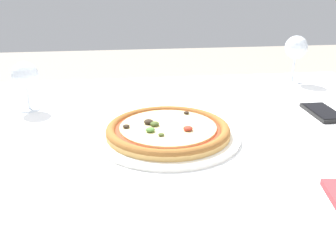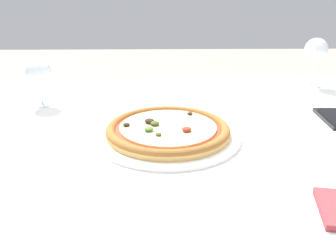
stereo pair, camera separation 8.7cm
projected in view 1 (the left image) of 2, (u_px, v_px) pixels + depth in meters
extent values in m
cube|color=brown|center=(198.00, 150.00, 0.88)|extent=(1.22, 1.07, 0.04)
cube|color=white|center=(198.00, 141.00, 0.87)|extent=(1.32, 1.17, 0.01)
cylinder|color=brown|center=(23.00, 188.00, 1.38)|extent=(0.06, 0.06, 0.66)
cylinder|color=brown|center=(305.00, 170.00, 1.51)|extent=(0.06, 0.06, 0.66)
cylinder|color=white|center=(168.00, 136.00, 0.88)|extent=(0.34, 0.34, 0.01)
cylinder|color=tan|center=(168.00, 132.00, 0.87)|extent=(0.29, 0.29, 0.01)
torus|color=#935B28|center=(168.00, 129.00, 0.87)|extent=(0.29, 0.29, 0.02)
cylinder|color=#BC381E|center=(168.00, 129.00, 0.87)|extent=(0.25, 0.25, 0.00)
cylinder|color=beige|center=(168.00, 127.00, 0.87)|extent=(0.23, 0.23, 0.00)
ellipsoid|color=#2D2319|center=(149.00, 122.00, 0.88)|extent=(0.02, 0.02, 0.01)
ellipsoid|color=#4C7A33|center=(150.00, 130.00, 0.84)|extent=(0.02, 0.02, 0.01)
ellipsoid|color=#425123|center=(155.00, 124.00, 0.87)|extent=(0.02, 0.02, 0.01)
ellipsoid|color=#425123|center=(161.00, 135.00, 0.81)|extent=(0.01, 0.01, 0.01)
ellipsoid|color=#2D2319|center=(126.00, 126.00, 0.86)|extent=(0.02, 0.02, 0.01)
ellipsoid|color=#2D2319|center=(186.00, 113.00, 0.94)|extent=(0.01, 0.01, 0.01)
ellipsoid|color=#A83323|center=(188.00, 128.00, 0.84)|extent=(0.02, 0.02, 0.01)
cylinder|color=silver|center=(292.00, 81.00, 1.34)|extent=(0.07, 0.07, 0.00)
cylinder|color=silver|center=(293.00, 69.00, 1.32)|extent=(0.01, 0.01, 0.09)
sphere|color=silver|center=(296.00, 47.00, 1.29)|extent=(0.08, 0.08, 0.08)
cylinder|color=silver|center=(30.00, 109.00, 1.06)|extent=(0.06, 0.06, 0.00)
cylinder|color=silver|center=(28.00, 97.00, 1.05)|extent=(0.01, 0.01, 0.07)
sphere|color=silver|center=(25.00, 75.00, 1.03)|extent=(0.07, 0.07, 0.07)
cube|color=black|center=(323.00, 112.00, 1.03)|extent=(0.07, 0.15, 0.01)
cube|color=black|center=(323.00, 111.00, 1.03)|extent=(0.06, 0.13, 0.00)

